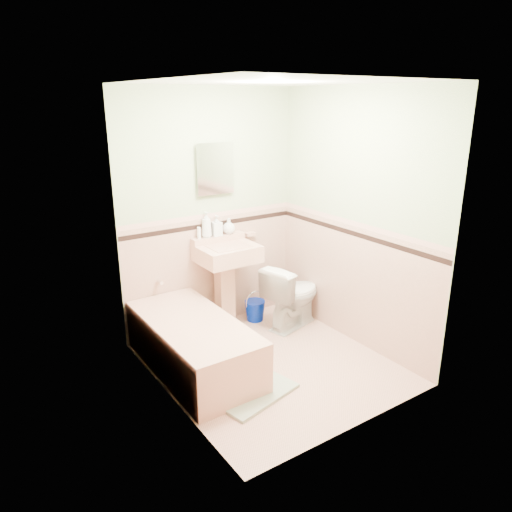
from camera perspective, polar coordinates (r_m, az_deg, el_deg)
floor at (r=4.66m, az=1.76°, el=-12.58°), size 2.20×2.20×0.00m
ceiling at (r=4.01m, az=2.12°, el=19.84°), size 2.20×2.20×0.00m
wall_back at (r=5.07m, az=-5.40°, el=5.16°), size 2.50×0.00×2.50m
wall_front at (r=3.38m, az=12.92°, el=-1.84°), size 2.50×0.00×2.50m
wall_left at (r=3.69m, az=-10.75°, el=0.00°), size 0.00×2.50×2.50m
wall_right at (r=4.80m, az=11.66°, el=4.14°), size 0.00×2.50×2.50m
wainscot_back at (r=5.24m, az=-5.13°, el=-1.81°), size 2.00×0.00×2.00m
wainscot_front at (r=3.66m, az=12.06°, el=-11.42°), size 2.00×0.00×2.00m
wainscot_left at (r=3.94m, az=-10.04°, el=-8.98°), size 0.00×2.20×2.20m
wainscot_right at (r=4.99m, az=11.10°, el=-3.14°), size 0.00×2.20×2.20m
accent_back at (r=5.09m, az=-5.26°, el=3.69°), size 2.00×0.00×2.00m
accent_front at (r=3.44m, az=12.55°, el=-3.80°), size 2.00×0.00×2.00m
accent_left at (r=3.74m, az=-10.38°, el=-1.84°), size 0.00×2.20×2.20m
accent_right at (r=4.82m, az=11.42°, el=2.61°), size 0.00×2.20×2.20m
cap_back at (r=5.06m, az=-5.29°, el=4.79°), size 2.00×0.00×2.00m
cap_front at (r=3.40m, az=12.66°, el=-2.24°), size 2.00×0.00×2.00m
cap_left at (r=3.71m, az=-10.47°, el=-0.39°), size 0.00×2.20×2.20m
cap_right at (r=4.80m, az=11.49°, el=3.77°), size 0.00×2.20×2.20m
bathtub at (r=4.52m, az=-7.34°, el=-10.53°), size 0.70×1.50×0.45m
tub_faucet at (r=4.95m, az=-11.32°, el=-2.96°), size 0.04×0.12×0.04m
sink at (r=5.13m, az=-3.36°, el=-3.78°), size 0.60×0.49×0.94m
sink_faucet at (r=5.08m, az=-4.27°, el=1.73°), size 0.02×0.02×0.10m
medicine_cabinet at (r=4.99m, az=-4.88°, el=10.22°), size 0.36×0.04×0.46m
soap_dish at (r=5.34m, az=-0.68°, el=2.59°), size 0.11×0.07×0.04m
soap_bottle_left at (r=5.01m, az=-5.86°, el=3.69°), size 0.13×0.13×0.27m
soap_bottle_mid at (r=5.07m, az=-4.68°, el=3.60°), size 0.11×0.11×0.22m
soap_bottle_right at (r=5.15m, az=-3.23°, el=3.56°), size 0.14×0.14×0.17m
tube at (r=4.99m, az=-6.73°, el=2.71°), size 0.04×0.04×0.12m
toilet at (r=5.25m, az=4.32°, el=-4.60°), size 0.78×0.57×0.71m
bucket at (r=5.45m, az=-0.13°, el=-6.43°), size 0.26×0.26×0.23m
bath_mat at (r=4.25m, az=-0.44°, el=-15.70°), size 0.79×0.61×0.03m
shoe at (r=4.21m, az=0.66°, el=-15.28°), size 0.17×0.08×0.07m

